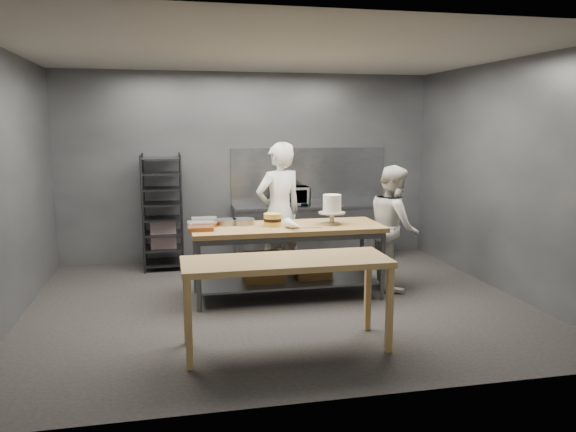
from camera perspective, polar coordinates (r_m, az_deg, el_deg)
The scene contains 16 objects.
ground at distance 7.00m, azimuth -0.89°, elevation -8.87°, with size 6.00×6.00×0.00m, color black.
back_wall at distance 9.14m, azimuth -3.98°, elevation 4.99°, with size 6.00×0.04×3.00m, color #4C4F54.
work_table at distance 7.16m, azimuth -0.20°, elevation -3.69°, with size 2.40×0.90×0.92m.
near_counter at distance 5.43m, azimuth -0.19°, elevation -5.28°, with size 2.00×0.70×0.90m.
back_counter at distance 9.16m, azimuth 2.59°, elevation -1.60°, with size 2.60×0.60×0.90m.
splashback_panel at distance 9.33m, azimuth 2.16°, elevation 4.17°, with size 2.60×0.02×0.90m, color slate.
speed_rack at distance 8.72m, azimuth -12.61°, elevation 0.33°, with size 0.60×0.65×1.75m.
chef_behind at distance 7.79m, azimuth -0.90°, elevation 0.37°, with size 0.71×0.47×1.94m, color white.
chef_right at distance 7.65m, azimuth 10.68°, elevation -1.08°, with size 0.80×0.62×1.65m, color beige.
microwave at distance 8.98m, azimuth 0.35°, elevation 2.05°, with size 0.54×0.37×0.30m, color black.
frosted_cake_stand at distance 7.15m, azimuth 4.50°, elevation 1.01°, with size 0.34×0.34×0.38m.
layer_cake at distance 7.02m, azimuth -1.57°, elevation -0.39°, with size 0.22×0.22×0.16m.
cake_pans at distance 7.16m, azimuth -5.34°, elevation -0.59°, with size 0.48×0.28×0.07m.
piping_bag at distance 6.77m, azimuth 0.65°, elevation -0.92°, with size 0.12×0.12×0.38m, color white.
offset_spatula at distance 6.89m, azimuth 1.57°, elevation -1.21°, with size 0.36×0.02×0.02m.
pastry_clamshells at distance 6.94m, azimuth -8.68°, elevation -0.81°, with size 0.37×0.49×0.11m.
Camera 1 is at (-1.29, -6.52, 2.18)m, focal length 35.00 mm.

